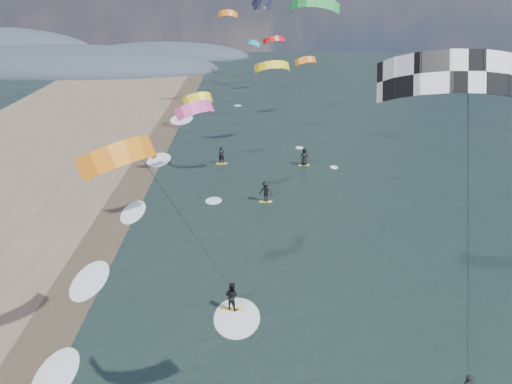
{
  "coord_description": "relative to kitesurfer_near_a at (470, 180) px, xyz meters",
  "views": [
    {
      "loc": [
        -1.15,
        -16.35,
        17.74
      ],
      "look_at": [
        -1.0,
        12.0,
        7.0
      ],
      "focal_mm": 40.0,
      "sensor_mm": 36.0,
      "label": 1
    }
  ],
  "objects": [
    {
      "name": "kitesurfer_near_b",
      "position": [
        -9.77,
        8.38,
        -4.45
      ],
      "size": [
        6.86,
        9.25,
        12.43
      ],
      "color": "yellow",
      "rests_on": "ground"
    },
    {
      "name": "far_kitesurfers",
      "position": [
        -4.66,
        33.98,
        -11.38
      ],
      "size": [
        9.4,
        11.27,
        1.85
      ],
      "color": "yellow",
      "rests_on": "ground"
    },
    {
      "name": "wet_sand_strip",
      "position": [
        -17.05,
        11.06,
        -12.29
      ],
      "size": [
        3.0,
        240.0,
        0.0
      ],
      "primitive_type": "cube",
      "color": "#382D23",
      "rests_on": "ground"
    },
    {
      "name": "coastal_hills",
      "position": [
        -49.89,
        108.93,
        -12.29
      ],
      "size": [
        80.0,
        41.0,
        15.0
      ],
      "color": "#3D4756",
      "rests_on": "ground"
    },
    {
      "name": "shoreline_surf",
      "position": [
        -15.85,
        15.81,
        -12.29
      ],
      "size": [
        2.4,
        79.4,
        0.11
      ],
      "color": "white",
      "rests_on": "ground"
    },
    {
      "name": "kitesurfer_near_a",
      "position": [
        0.0,
        0.0,
        0.0
      ],
      "size": [
        7.58,
        8.31,
        16.47
      ],
      "color": "yellow",
      "rests_on": "ground"
    },
    {
      "name": "bg_kite_field",
      "position": [
        -4.74,
        54.11,
        -1.41
      ],
      "size": [
        15.03,
        71.44,
        9.65
      ],
      "color": "black",
      "rests_on": "ground"
    }
  ]
}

